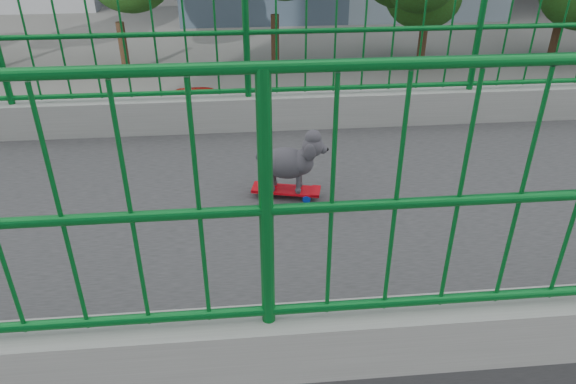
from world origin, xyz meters
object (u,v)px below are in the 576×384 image
(poodle, at_px, (290,161))
(car_4, at_px, (204,104))
(car_1, at_px, (409,221))
(car_3, at_px, (501,124))
(car_0, at_px, (245,306))
(skateboard, at_px, (286,191))
(car_5, at_px, (554,290))

(poodle, height_order, car_4, poodle)
(car_1, bearing_deg, car_3, 138.99)
(car_0, bearing_deg, car_3, 133.15)
(skateboard, distance_m, car_0, 8.58)
(car_4, bearing_deg, poodle, -174.43)
(car_1, xyz_separation_m, car_4, (-9.60, -6.08, 0.07))
(skateboard, xyz_separation_m, car_4, (-18.66, -1.79, -6.30))
(car_0, height_order, car_3, car_0)
(poodle, relative_size, car_1, 0.12)
(car_1, distance_m, car_3, 8.48)
(car_4, bearing_deg, car_5, -146.15)
(car_1, relative_size, car_4, 0.94)
(car_5, bearing_deg, car_3, 162.31)
(skateboard, height_order, car_5, skateboard)
(skateboard, xyz_separation_m, car_5, (-5.86, 6.79, -6.36))
(car_3, relative_size, car_5, 1.22)
(poodle, bearing_deg, car_1, 168.21)
(skateboard, relative_size, car_0, 0.11)
(poodle, xyz_separation_m, car_5, (-5.87, 6.77, -6.60))
(car_4, bearing_deg, car_3, -105.36)
(poodle, bearing_deg, car_5, 144.32)
(car_0, height_order, car_4, car_0)
(skateboard, relative_size, car_5, 0.12)
(car_5, bearing_deg, skateboard, -49.21)
(car_0, relative_size, car_3, 0.92)
(car_1, bearing_deg, skateboard, -25.33)
(car_5, bearing_deg, car_4, -146.15)
(skateboard, distance_m, poodle, 0.24)
(skateboard, relative_size, poodle, 1.01)
(car_3, bearing_deg, poodle, 147.56)
(poodle, xyz_separation_m, car_3, (-15.47, 9.83, -6.55))
(car_5, bearing_deg, car_0, -90.00)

